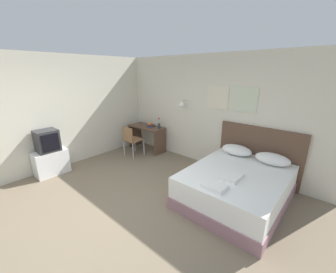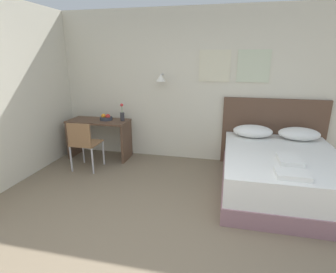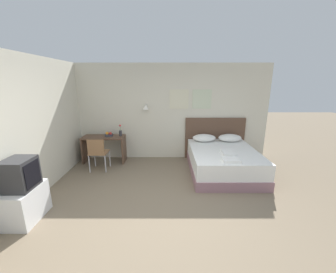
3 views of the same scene
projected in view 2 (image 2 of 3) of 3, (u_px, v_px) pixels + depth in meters
name	position (u px, v px, depth m)	size (l,w,h in m)	color
ground_plane	(150.00, 267.00, 2.39)	(24.00, 24.00, 0.00)	#756651
wall_back	(194.00, 87.00, 4.63)	(5.69, 0.31, 2.65)	beige
bed	(281.00, 174.00, 3.64)	(1.57, 1.97, 0.58)	gray
headboard	(272.00, 133.00, 4.50)	(1.69, 0.06, 1.18)	brown
pillow_left	(253.00, 131.00, 4.29)	(0.62, 0.40, 0.20)	white
pillow_right	(299.00, 134.00, 4.14)	(0.62, 0.40, 0.20)	white
folded_towel_near_foot	(290.00, 160.00, 3.27)	(0.27, 0.35, 0.06)	white
folded_towel_mid_bed	(292.00, 174.00, 2.86)	(0.35, 0.26, 0.06)	white
desk	(99.00, 132.00, 4.90)	(1.11, 0.51, 0.73)	brown
desk_chair	(83.00, 142.00, 4.31)	(0.43, 0.43, 0.84)	#8E6642
fruit_bowl	(106.00, 118.00, 4.83)	(0.23, 0.23, 0.12)	#333842
flower_vase	(122.00, 115.00, 4.75)	(0.07, 0.07, 0.32)	#333338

